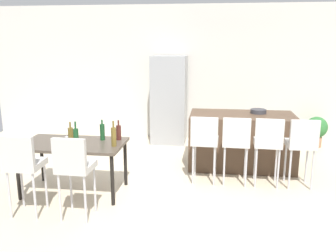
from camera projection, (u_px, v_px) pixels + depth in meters
ground_plane at (206, 185)px, 5.46m from camera, size 10.00×10.00×0.00m
back_wall at (211, 73)px, 7.82m from camera, size 10.00×0.12×2.90m
kitchen_island at (241, 140)px, 6.19m from camera, size 1.77×0.93×0.92m
bar_chair_left at (205, 139)px, 5.39m from camera, size 0.42×0.42×1.05m
bar_chair_middle at (236, 140)px, 5.33m from camera, size 0.42×0.42×1.05m
bar_chair_right at (268, 141)px, 5.28m from camera, size 0.42×0.42×1.05m
bar_chair_far at (302, 142)px, 5.22m from camera, size 0.41×0.41×1.05m
dining_table at (73, 147)px, 5.05m from camera, size 1.44×0.82×0.74m
dining_chair_near at (23, 162)px, 4.34m from camera, size 0.41×0.41×1.05m
dining_chair_far at (74, 165)px, 4.26m from camera, size 0.41×0.41×1.05m
wine_bottle_inner at (119, 132)px, 5.16m from camera, size 0.07×0.07×0.29m
wine_bottle_corner at (102, 132)px, 5.15m from camera, size 0.07×0.07×0.30m
wine_bottle_end at (76, 137)px, 4.79m from camera, size 0.07×0.07×0.35m
wine_bottle_far at (114, 136)px, 4.84m from camera, size 0.07×0.07×0.35m
wine_bottle_left at (71, 136)px, 4.92m from camera, size 0.07×0.07×0.32m
wine_glass_middle at (66, 129)px, 5.31m from camera, size 0.07×0.07×0.17m
refrigerator at (169, 100)px, 7.62m from camera, size 0.72×0.68×1.84m
fruit_bowl at (258, 111)px, 6.17m from camera, size 0.27×0.27×0.07m
potted_plant at (316, 129)px, 7.36m from camera, size 0.43×0.43×0.63m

